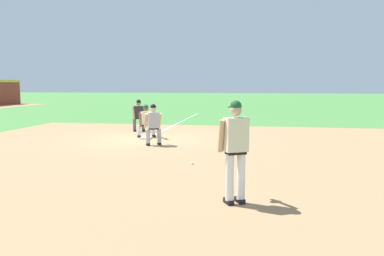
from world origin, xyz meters
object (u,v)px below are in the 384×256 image
Objects in this scene: pitcher at (236,145)px; baserunner at (153,123)px; first_baseman at (147,119)px; umpire at (139,114)px; first_base_bag at (146,138)px; baseball at (192,163)px.

baserunner is at bearing 27.98° from pitcher.
pitcher is 1.39× the size of first_baseman.
umpire is at bearing 24.89° from baserunner.
first_baseman is 2.02m from umpire.
first_base_bag is at bearing 27.75° from pitcher.
first_base_bag is at bearing 30.97° from baseball.
baserunner is (-1.93, -0.82, 0.06)m from first_baseman.
pitcher is at bearing -152.02° from baserunner.
first_baseman is at bearing 22.94° from baserunner.
baseball is 3.55m from baserunner.
baseball is 0.05× the size of umpire.
baseball is at bearing -150.88° from first_baseman.
pitcher reaches higher than first_base_bag.
first_baseman is at bearing 12.44° from first_base_bag.
umpire reaches higher than baseball.
baseball is 5.58m from first_baseman.
baserunner is (2.91, 1.88, 0.76)m from baseball.
first_baseman reaches higher than first_base_bag.
pitcher reaches higher than umpire.
baserunner is (6.01, 3.19, -0.27)m from pitcher.
first_base_bag is at bearing -167.56° from first_baseman.
baserunner is at bearing 32.86° from baseball.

